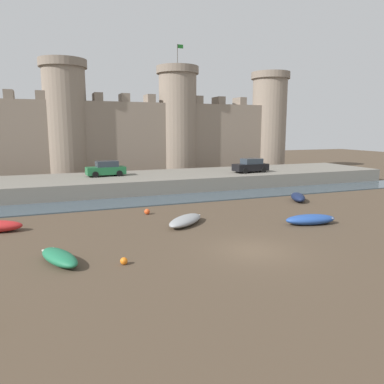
{
  "coord_description": "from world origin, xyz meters",
  "views": [
    {
      "loc": [
        -10.27,
        -17.03,
        6.59
      ],
      "look_at": [
        -1.51,
        5.37,
        2.5
      ],
      "focal_mm": 35.0,
      "sensor_mm": 36.0,
      "label": 1
    }
  ],
  "objects": [
    {
      "name": "mooring_buoy_near_shore",
      "position": [
        -7.02,
        0.48,
        0.18
      ],
      "size": [
        0.37,
        0.37,
        0.37
      ],
      "primitive_type": "sphere",
      "color": "orange",
      "rests_on": "ground"
    },
    {
      "name": "mooring_buoy_off_centre",
      "position": [
        -3.2,
        10.66,
        0.22
      ],
      "size": [
        0.44,
        0.44,
        0.44
      ],
      "primitive_type": "sphere",
      "color": "#E04C1E",
      "rests_on": "ground"
    },
    {
      "name": "rowboat_foreground_right",
      "position": [
        6.6,
        3.51,
        0.37
      ],
      "size": [
        3.78,
        1.89,
        0.71
      ],
      "color": "#234793",
      "rests_on": "ground"
    },
    {
      "name": "ground_plane",
      "position": [
        0.0,
        0.0,
        0.0
      ],
      "size": [
        160.0,
        160.0,
        0.0
      ],
      "primitive_type": "plane",
      "color": "#4C3D2D"
    },
    {
      "name": "quay_road",
      "position": [
        0.0,
        22.93,
        0.76
      ],
      "size": [
        57.56,
        10.0,
        1.53
      ],
      "primitive_type": "cube",
      "color": "slate",
      "rests_on": "ground"
    },
    {
      "name": "rowboat_foreground_centre",
      "position": [
        11.06,
        10.83,
        0.39
      ],
      "size": [
        2.31,
        3.21,
        0.76
      ],
      "color": "#141E3D",
      "rests_on": "ground"
    },
    {
      "name": "car_quay_centre_west",
      "position": [
        -4.3,
        23.67,
        2.31
      ],
      "size": [
        4.2,
        2.07,
        1.62
      ],
      "color": "#1E6638",
      "rests_on": "quay_road"
    },
    {
      "name": "water_channel",
      "position": [
        0.0,
        15.68,
        0.05
      ],
      "size": [
        80.0,
        4.5,
        0.1
      ],
      "primitive_type": "cube",
      "color": "#3D4C56",
      "rests_on": "ground"
    },
    {
      "name": "car_quay_east",
      "position": [
        11.97,
        21.01,
        2.31
      ],
      "size": [
        4.2,
        2.07,
        1.62
      ],
      "color": "black",
      "rests_on": "quay_road"
    },
    {
      "name": "castle",
      "position": [
        -0.0,
        34.23,
        6.58
      ],
      "size": [
        51.47,
        5.92,
        18.11
      ],
      "color": "gray",
      "rests_on": "ground"
    },
    {
      "name": "rowboat_midflat_centre",
      "position": [
        -1.52,
        6.61,
        0.32
      ],
      "size": [
        3.8,
        3.66,
        0.61
      ],
      "color": "gray",
      "rests_on": "ground"
    },
    {
      "name": "rowboat_midflat_left",
      "position": [
        -9.95,
        1.78,
        0.33
      ],
      "size": [
        2.26,
        3.47,
        0.64
      ],
      "color": "#1E6B47",
      "rests_on": "ground"
    }
  ]
}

